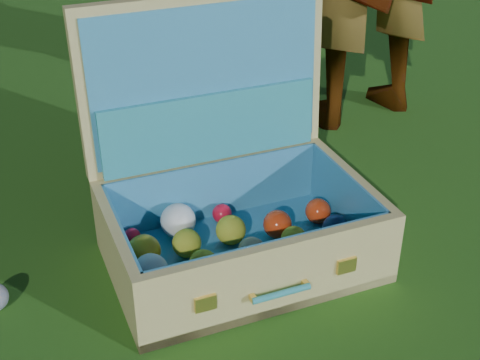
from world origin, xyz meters
The scene contains 2 objects.
ground centered at (0.00, 0.00, 0.00)m, with size 60.00×60.00×0.00m, color #215114.
suitcase centered at (-0.18, 0.16, 0.17)m, with size 0.75×0.67×0.60m.
Camera 1 is at (-0.19, -1.23, 1.01)m, focal length 50.00 mm.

